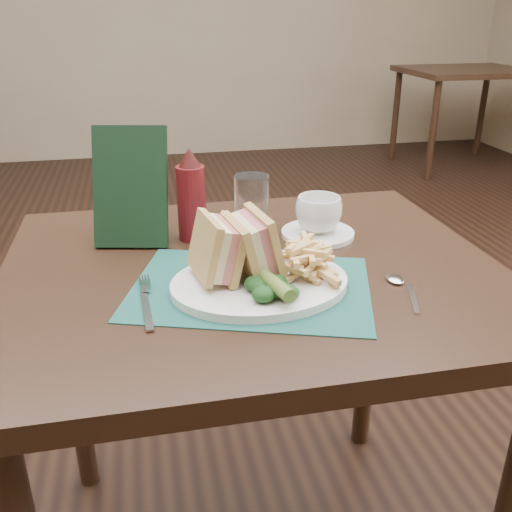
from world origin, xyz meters
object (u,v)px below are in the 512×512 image
Objects in this scene: placemat at (251,287)px; table_bg_right at (460,119)px; coffee_cup at (319,214)px; drinking_glass at (252,207)px; plate at (260,284)px; saucer at (318,233)px; ketchup_bottle at (191,195)px; sandwich_half_a at (205,250)px; table_main at (253,427)px; sandwich_half_b at (242,246)px; check_presenter at (131,187)px.

table_bg_right is at bearing 54.40° from placemat.
drinking_glass is (-0.14, 0.02, 0.02)m from coffee_cup.
placemat is 1.32× the size of plate.
saucer is at bearing -8.15° from drinking_glass.
saucer reaches higher than table_bg_right.
ketchup_bottle is (-0.12, 0.02, 0.03)m from drinking_glass.
sandwich_half_a is at bearing -119.64° from drinking_glass.
saucer reaches higher than table_main.
sandwich_half_b is at bearing 140.16° from plate.
sandwich_half_b is 0.86× the size of drinking_glass.
check_presenter reaches higher than sandwich_half_a.
placemat is at bearing -131.71° from coffee_cup.
sandwich_half_a reaches higher than coffee_cup.
table_bg_right is 3.99m from sandwich_half_b.
ketchup_bottle reaches higher than sandwich_half_b.
plate is at bearing -128.66° from saucer.
drinking_glass is at bearing -9.77° from ketchup_bottle.
table_bg_right is at bearing 54.85° from saucer.
ketchup_bottle is at bearing 79.87° from sandwich_half_a.
check_presenter is (-0.23, 0.03, 0.05)m from drinking_glass.
table_main is at bearing -25.24° from check_presenter.
coffee_cup is at bearing -8.15° from drinking_glass.
placemat is 0.02m from plate.
placemat is (-2.31, -3.22, 0.38)m from table_bg_right.
sandwich_half_b is at bearing -7.32° from sandwich_half_a.
ketchup_bottle is at bearing 106.21° from placemat.
drinking_glass reaches higher than table_bg_right.
drinking_glass is 0.70× the size of ketchup_bottle.
sandwich_half_b is (-0.03, -0.08, 0.45)m from table_main.
coffee_cup is at bearing 35.25° from table_main.
drinking_glass is (0.03, 0.23, 0.06)m from plate.
plate is at bearing -20.20° from sandwich_half_a.
placemat is 0.27m from ketchup_bottle.
table_main is at bearing 82.07° from plate.
ketchup_bottle reaches higher than plate.
table_bg_right is 3.78m from drinking_glass.
saucer is 0.81× the size of ketchup_bottle.
sandwich_half_b is (-0.01, 0.01, 0.07)m from placemat.
check_presenter is at bearing 142.43° from table_main.
table_bg_right is 3.84× the size of check_presenter.
ketchup_bottle is at bearing 170.23° from drinking_glass.
drinking_glass reaches higher than sandwich_half_b.
coffee_cup is at bearing 47.27° from plate.
plate is 3.18× the size of coffee_cup.
table_bg_right is at bearing 50.55° from plate.
check_presenter is (-0.37, 0.05, 0.11)m from saucer.
placemat is at bearing -102.90° from table_main.
sandwich_half_a is 1.16× the size of coffee_cup.
check_presenter reaches higher than drinking_glass.
placemat is 1.69× the size of check_presenter.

